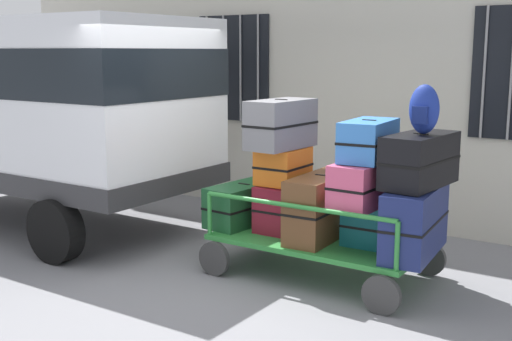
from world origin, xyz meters
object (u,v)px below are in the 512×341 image
at_px(suitcase_right_bottom, 415,221).
at_px(suitcase_right_middle, 420,160).
at_px(suitcase_midright_middle, 367,183).
at_px(backpack, 424,110).
at_px(suitcase_midleft_middle, 283,166).
at_px(van, 38,100).
at_px(luggage_cart, 322,243).
at_px(suitcase_center_bottom, 321,207).
at_px(suitcase_midright_top, 369,140).
at_px(suitcase_left_bottom, 244,204).
at_px(suitcase_midleft_top, 281,124).
at_px(suitcase_midright_bottom, 366,225).
at_px(suitcase_midleft_bottom, 282,207).

relative_size(suitcase_right_bottom, suitcase_right_middle, 1.14).
distance_m(suitcase_midright_middle, suitcase_right_bottom, 0.57).
height_order(suitcase_right_bottom, backpack, backpack).
bearing_deg(suitcase_midleft_middle, van, -176.08).
relative_size(luggage_cart, suitcase_center_bottom, 2.15).
bearing_deg(suitcase_midright_middle, suitcase_midright_top, -90.00).
bearing_deg(suitcase_left_bottom, suitcase_midleft_middle, 2.22).
distance_m(suitcase_midleft_top, suitcase_midright_top, 0.97).
xyz_separation_m(suitcase_midleft_middle, backpack, (1.48, -0.05, 0.66)).
relative_size(van, suitcase_midright_bottom, 10.78).
distance_m(luggage_cart, suitcase_left_bottom, 1.00).
bearing_deg(suitcase_midright_bottom, suitcase_midleft_bottom, 177.83).
xyz_separation_m(van, suitcase_right_middle, (4.99, 0.25, -0.35)).
height_order(suitcase_midright_middle, suitcase_midright_top, suitcase_midright_top).
distance_m(suitcase_midright_bottom, suitcase_midright_top, 0.82).
bearing_deg(suitcase_midleft_middle, suitcase_midright_bottom, -3.07).
distance_m(suitcase_midleft_bottom, suitcase_center_bottom, 0.49).
height_order(van, suitcase_right_bottom, van).
relative_size(suitcase_midleft_middle, suitcase_center_bottom, 0.54).
xyz_separation_m(luggage_cart, suitcase_center_bottom, (0.00, -0.03, 0.38)).
height_order(luggage_cart, suitcase_midright_middle, suitcase_midright_middle).
relative_size(suitcase_left_bottom, suitcase_right_bottom, 0.89).
bearing_deg(suitcase_midright_middle, backpack, 0.52).
relative_size(suitcase_left_bottom, suitcase_midleft_bottom, 1.57).
distance_m(suitcase_midleft_middle, suitcase_midright_top, 1.02).
distance_m(suitcase_midleft_top, suitcase_right_bottom, 1.65).
xyz_separation_m(suitcase_midleft_bottom, backpack, (1.48, -0.03, 1.09)).
relative_size(suitcase_midleft_bottom, backpack, 1.38).
height_order(van, suitcase_midright_middle, van).
xyz_separation_m(suitcase_center_bottom, backpack, (1.00, 0.02, 1.01)).
bearing_deg(suitcase_midleft_top, suitcase_midleft_middle, 90.00).
bearing_deg(suitcase_midright_middle, suitcase_right_middle, 6.42).
bearing_deg(backpack, suitcase_right_bottom, -168.38).
height_order(van, suitcase_left_bottom, van).
distance_m(suitcase_midleft_bottom, backpack, 1.84).
bearing_deg(suitcase_midleft_top, luggage_cart, 1.93).
bearing_deg(suitcase_midright_bottom, van, -177.57).
bearing_deg(suitcase_midleft_bottom, backpack, -1.19).
xyz_separation_m(van, suitcase_midleft_middle, (3.55, 0.24, -0.54)).
distance_m(luggage_cart, suitcase_midright_top, 1.19).
height_order(suitcase_midleft_bottom, suitcase_center_bottom, suitcase_center_bottom).
xyz_separation_m(suitcase_midleft_middle, suitcase_midright_bottom, (0.96, -0.05, -0.48)).
relative_size(luggage_cart, suitcase_midright_middle, 2.23).
distance_m(suitcase_center_bottom, backpack, 1.42).
distance_m(suitcase_right_bottom, backpack, 1.02).
distance_m(van, suitcase_midleft_top, 3.55).
distance_m(suitcase_left_bottom, suitcase_right_bottom, 1.93).
bearing_deg(suitcase_midright_top, suitcase_midleft_middle, 176.94).
bearing_deg(suitcase_midleft_bottom, suitcase_midright_bottom, -2.17).
bearing_deg(backpack, suitcase_midleft_top, -179.85).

